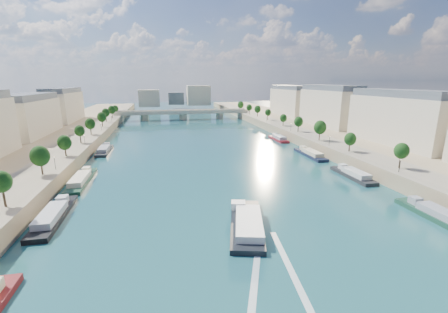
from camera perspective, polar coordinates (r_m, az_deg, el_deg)
name	(u,v)px	position (r m, az deg, el deg)	size (l,w,h in m)	color
ground	(205,155)	(135.85, -3.60, 0.35)	(700.00, 700.00, 0.00)	#0D2E3A
quay_left	(28,158)	(144.09, -33.24, -0.17)	(44.00, 520.00, 5.00)	#9E8460
quay_right	(348,143)	(161.88, 22.51, 2.45)	(44.00, 520.00, 5.00)	#9E8460
pave_left	(68,150)	(138.73, -27.62, 1.16)	(14.00, 520.00, 0.10)	gray
pave_right	(321,139)	(153.48, 17.95, 3.22)	(14.00, 520.00, 0.10)	gray
trees_left	(73,136)	(139.12, -26.87, 3.56)	(4.80, 268.80, 8.26)	#382B1E
trees_right	(308,125)	(160.30, 15.72, 5.80)	(4.80, 268.80, 8.26)	#382B1E
lamps_left	(72,148)	(127.55, -26.97, 1.47)	(0.36, 200.36, 4.28)	black
lamps_right	(308,132)	(155.17, 15.68, 4.53)	(0.36, 200.36, 4.28)	black
buildings_left	(0,120)	(157.92, -36.81, 5.57)	(16.00, 226.00, 23.20)	beige
buildings_right	(359,112)	(177.11, 24.28, 7.79)	(16.00, 226.00, 23.20)	beige
skyline	(179,97)	(351.19, -8.49, 11.19)	(79.00, 42.00, 22.00)	beige
bridge	(183,114)	(261.39, -7.82, 8.10)	(112.00, 12.00, 8.15)	#C1B79E
tour_barge	(247,223)	(70.51, 4.35, -12.55)	(13.01, 25.67, 3.56)	black
wake	(273,270)	(57.39, 9.29, -20.58)	(14.02, 25.93, 0.04)	silver
moored_barges_left	(56,213)	(85.82, -29.42, -9.43)	(5.00, 157.37, 3.60)	#162032
moored_barges_right	(361,179)	(109.99, 24.64, -3.88)	(5.00, 159.30, 3.60)	black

